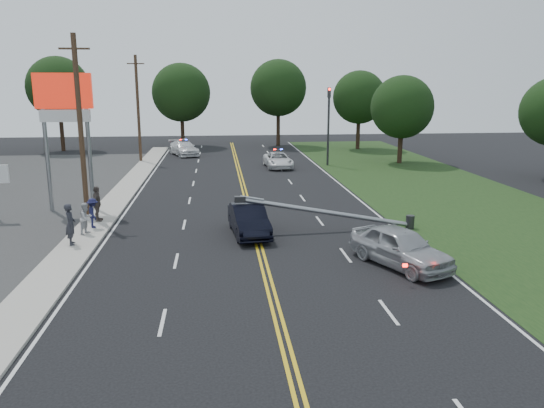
{
  "coord_description": "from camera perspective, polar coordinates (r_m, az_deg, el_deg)",
  "views": [
    {
      "loc": [
        -1.84,
        -17.85,
        7.42
      ],
      "look_at": [
        0.75,
        7.07,
        1.7
      ],
      "focal_mm": 35.0,
      "sensor_mm": 36.0,
      "label": 1
    }
  ],
  "objects": [
    {
      "name": "tree_9",
      "position": [
        51.61,
        13.83,
        10.09
      ],
      "size": [
        5.83,
        5.83,
        8.18
      ],
      "color": "black",
      "rests_on": "ground"
    },
    {
      "name": "bystander_c",
      "position": [
        28.84,
        -18.7,
        -0.92
      ],
      "size": [
        0.88,
        1.13,
        1.54
      ],
      "primitive_type": "imported",
      "rotation": [
        0.0,
        0.0,
        1.93
      ],
      "color": "#191B40",
      "rests_on": "sidewalk"
    },
    {
      "name": "ground",
      "position": [
        19.42,
        -0.05,
        -9.6
      ],
      "size": [
        120.0,
        120.0,
        0.0
      ],
      "primitive_type": "plane",
      "color": "black",
      "rests_on": "ground"
    },
    {
      "name": "waiting_sedan",
      "position": [
        22.57,
        13.65,
        -4.52
      ],
      "size": [
        3.77,
        5.19,
        1.64
      ],
      "primitive_type": "imported",
      "rotation": [
        0.0,
        0.0,
        0.43
      ],
      "color": "#A1A4A9",
      "rests_on": "ground"
    },
    {
      "name": "traffic_signal",
      "position": [
        49.02,
        6.1,
        9.03
      ],
      "size": [
        0.28,
        0.41,
        7.05
      ],
      "color": "#2D2D30",
      "rests_on": "ground"
    },
    {
      "name": "tree_6",
      "position": [
        64.77,
        -9.75,
        11.73
      ],
      "size": [
        6.85,
        6.85,
        9.78
      ],
      "color": "black",
      "rests_on": "ground"
    },
    {
      "name": "utility_pole_mid",
      "position": [
        30.84,
        -19.91,
        7.76
      ],
      "size": [
        1.6,
        0.28,
        10.0
      ],
      "color": "#382619",
      "rests_on": "ground"
    },
    {
      "name": "emergency_b",
      "position": [
        56.83,
        -9.48,
        5.95
      ],
      "size": [
        3.79,
        5.62,
        1.51
      ],
      "primitive_type": "imported",
      "rotation": [
        0.0,
        0.0,
        0.35
      ],
      "color": "silver",
      "rests_on": "ground"
    },
    {
      "name": "pylon_sign",
      "position": [
        33.04,
        -21.43,
        9.52
      ],
      "size": [
        3.2,
        0.35,
        8.0
      ],
      "color": "gray",
      "rests_on": "ground"
    },
    {
      "name": "utility_pole_far",
      "position": [
        52.43,
        -14.21,
        9.92
      ],
      "size": [
        1.6,
        0.28,
        10.0
      ],
      "color": "#382619",
      "rests_on": "ground"
    },
    {
      "name": "bystander_b",
      "position": [
        27.77,
        -19.35,
        -1.45
      ],
      "size": [
        0.86,
        0.94,
        1.57
      ],
      "primitive_type": "imported",
      "rotation": [
        0.0,
        0.0,
        1.15
      ],
      "color": "#B3B3B8",
      "rests_on": "sidewalk"
    },
    {
      "name": "sidewalk",
      "position": [
        29.55,
        -18.57,
        -2.25
      ],
      "size": [
        1.8,
        70.0,
        0.12
      ],
      "primitive_type": "cube",
      "color": "#A8A398",
      "rests_on": "ground"
    },
    {
      "name": "bystander_d",
      "position": [
        30.08,
        -18.29,
        0.02
      ],
      "size": [
        0.47,
        1.12,
        1.91
      ],
      "primitive_type": "imported",
      "rotation": [
        0.0,
        0.0,
        1.57
      ],
      "color": "#534843",
      "rests_on": "sidewalk"
    },
    {
      "name": "emergency_a",
      "position": [
        47.81,
        0.66,
        4.74
      ],
      "size": [
        2.43,
        4.91,
        1.34
      ],
      "primitive_type": "imported",
      "rotation": [
        0.0,
        0.0,
        0.04
      ],
      "color": "white",
      "rests_on": "ground"
    },
    {
      "name": "tree_8",
      "position": [
        62.06,
        9.37,
        11.25
      ],
      "size": [
        5.99,
        5.99,
        8.86
      ],
      "color": "black",
      "rests_on": "ground"
    },
    {
      "name": "crashed_sedan",
      "position": [
        26.48,
        -2.51,
        -1.75
      ],
      "size": [
        2.05,
        4.69,
        1.5
      ],
      "primitive_type": "imported",
      "rotation": [
        0.0,
        0.0,
        0.1
      ],
      "color": "black",
      "rests_on": "ground"
    },
    {
      "name": "bystander_a",
      "position": [
        26.11,
        -20.87,
        -2.04
      ],
      "size": [
        0.62,
        0.79,
        1.93
      ],
      "primitive_type": "imported",
      "rotation": [
        0.0,
        0.0,
        1.81
      ],
      "color": "#27282F",
      "rests_on": "sidewalk"
    },
    {
      "name": "centerline_yellow",
      "position": [
        28.88,
        -2.08,
        -2.01
      ],
      "size": [
        0.36,
        80.0,
        0.0
      ],
      "primitive_type": "cube",
      "color": "gold",
      "rests_on": "ground"
    },
    {
      "name": "fallen_streetlight",
      "position": [
        27.33,
        6.99,
        -1.0
      ],
      "size": [
        9.36,
        0.44,
        1.91
      ],
      "color": "#2D2D30",
      "rests_on": "ground"
    },
    {
      "name": "grass_verge",
      "position": [
        32.65,
        22.29,
        -1.25
      ],
      "size": [
        12.0,
        80.0,
        0.01
      ],
      "primitive_type": "cube",
      "color": "black",
      "rests_on": "ground"
    },
    {
      "name": "tree_7",
      "position": [
        64.42,
        0.68,
        12.37
      ],
      "size": [
        6.69,
        6.69,
        10.23
      ],
      "color": "black",
      "rests_on": "ground"
    },
    {
      "name": "tree_5",
      "position": [
        63.99,
        -22.02,
        11.55
      ],
      "size": [
        6.72,
        6.72,
        10.34
      ],
      "color": "black",
      "rests_on": "ground"
    }
  ]
}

